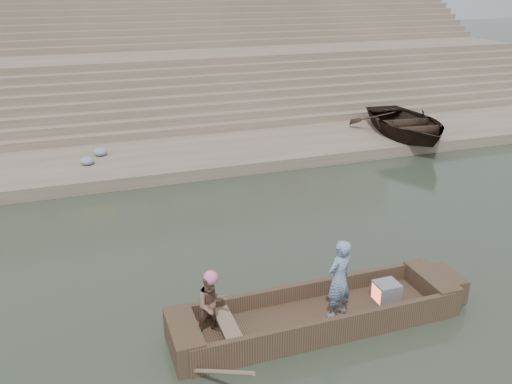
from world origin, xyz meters
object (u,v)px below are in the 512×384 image
television (386,292)px  beached_rowboat (407,123)px  standing_man (339,279)px  main_rowboat (316,320)px  rowing_man (212,304)px

television → beached_rowboat: bearing=54.4°
standing_man → television: 1.28m
main_rowboat → television: bearing=0.0°
main_rowboat → television: (1.49, 0.00, 0.31)m
television → beached_rowboat: beached_rowboat is taller
main_rowboat → beached_rowboat: bearing=48.9°
main_rowboat → standing_man: standing_man is taller
rowing_man → television: size_ratio=2.61×
beached_rowboat → main_rowboat: bearing=-124.5°
rowing_man → beached_rowboat: size_ratio=0.25×
rowing_man → beached_rowboat: (10.25, 9.32, 0.08)m
rowing_man → television: (3.49, -0.14, -0.40)m
main_rowboat → rowing_man: rowing_man is taller
television → beached_rowboat: (6.77, 9.45, 0.48)m
main_rowboat → beached_rowboat: size_ratio=1.03×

